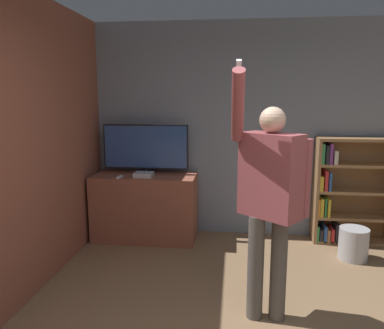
{
  "coord_description": "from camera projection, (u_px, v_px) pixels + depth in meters",
  "views": [
    {
      "loc": [
        -0.27,
        -1.86,
        1.78
      ],
      "look_at": [
        -0.68,
        1.74,
        1.12
      ],
      "focal_mm": 35.0,
      "sensor_mm": 36.0,
      "label": 1
    }
  ],
  "objects": [
    {
      "name": "game_console",
      "position": [
        144.0,
        175.0,
        4.51
      ],
      "size": [
        0.22,
        0.2,
        0.05
      ],
      "color": "silver",
      "rests_on": "tv_ledge"
    },
    {
      "name": "person",
      "position": [
        270.0,
        194.0,
        2.87
      ],
      "size": [
        0.61,
        0.56,
        2.03
      ],
      "rotation": [
        0.0,
        0.0,
        -0.68
      ],
      "color": "#56514C",
      "rests_on": "ground_plane"
    },
    {
      "name": "television",
      "position": [
        146.0,
        148.0,
        4.67
      ],
      "size": [
        1.07,
        0.22,
        0.62
      ],
      "color": "black",
      "rests_on": "tv_ledge"
    },
    {
      "name": "remote_loose",
      "position": [
        120.0,
        177.0,
        4.47
      ],
      "size": [
        0.05,
        0.14,
        0.02
      ],
      "color": "white",
      "rests_on": "tv_ledge"
    },
    {
      "name": "wall_side_brick",
      "position": [
        41.0,
        143.0,
        3.52
      ],
      "size": [
        0.06,
        4.5,
        2.7
      ],
      "color": "#93513D",
      "rests_on": "ground_plane"
    },
    {
      "name": "waste_bin",
      "position": [
        353.0,
        244.0,
        4.13
      ],
      "size": [
        0.32,
        0.32,
        0.36
      ],
      "color": "#B7B7BC",
      "rests_on": "ground_plane"
    },
    {
      "name": "wall_back",
      "position": [
        257.0,
        131.0,
        4.73
      ],
      "size": [
        6.1,
        0.09,
        2.7
      ],
      "color": "gray",
      "rests_on": "ground_plane"
    },
    {
      "name": "bookshelf",
      "position": [
        346.0,
        192.0,
        4.56
      ],
      "size": [
        0.93,
        0.28,
        1.3
      ],
      "color": "#997047",
      "rests_on": "ground_plane"
    },
    {
      "name": "tv_ledge",
      "position": [
        145.0,
        207.0,
        4.71
      ],
      "size": [
        1.27,
        0.58,
        0.82
      ],
      "color": "#93513D",
      "rests_on": "ground_plane"
    }
  ]
}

